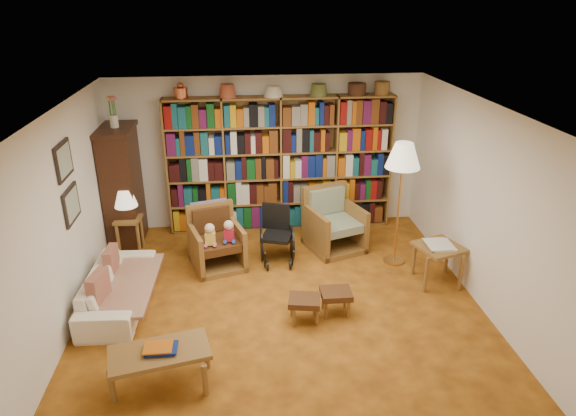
{
  "coord_description": "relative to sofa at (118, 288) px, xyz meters",
  "views": [
    {
      "loc": [
        -0.48,
        -5.57,
        3.69
      ],
      "look_at": [
        0.15,
        0.6,
        1.07
      ],
      "focal_mm": 32.0,
      "sensor_mm": 36.0,
      "label": 1
    }
  ],
  "objects": [
    {
      "name": "floor_lamp",
      "position": [
        3.8,
        0.74,
        1.32
      ],
      "size": [
        0.48,
        0.48,
        1.82
      ],
      "color": "gold",
      "rests_on": "floor"
    },
    {
      "name": "table_lamp",
      "position": [
        -0.1,
        1.43,
        0.64
      ],
      "size": [
        0.34,
        0.34,
        0.46
      ],
      "color": "gold",
      "rests_on": "side_table_lamp"
    },
    {
      "name": "sofa_throw",
      "position": [
        0.05,
        0.0,
        0.05
      ],
      "size": [
        0.87,
        1.55,
        0.04
      ],
      "primitive_type": "cube",
      "rotation": [
        0.0,
        0.0,
        -0.04
      ],
      "color": "beige",
      "rests_on": "sofa"
    },
    {
      "name": "wall_back",
      "position": [
        2.05,
        2.32,
        1.0
      ],
      "size": [
        5.0,
        0.0,
        5.0
      ],
      "primitive_type": "plane",
      "rotation": [
        1.57,
        0.0,
        0.0
      ],
      "color": "white",
      "rests_on": "floor"
    },
    {
      "name": "footstool_b",
      "position": [
        2.7,
        -0.47,
        0.01
      ],
      "size": [
        0.38,
        0.32,
        0.32
      ],
      "color": "#4D2D14",
      "rests_on": "floor"
    },
    {
      "name": "wheelchair",
      "position": [
        2.09,
        1.01,
        0.14
      ],
      "size": [
        0.52,
        0.67,
        0.84
      ],
      "color": "black",
      "rests_on": "floor"
    },
    {
      "name": "footstool_a",
      "position": [
        2.29,
        -0.59,
        0.02
      ],
      "size": [
        0.43,
        0.38,
        0.32
      ],
      "color": "#4D2D14",
      "rests_on": "floor"
    },
    {
      "name": "bookshelf",
      "position": [
        2.25,
        2.15,
        0.93
      ],
      "size": [
        3.6,
        0.3,
        2.42
      ],
      "color": "brown",
      "rests_on": "floor"
    },
    {
      "name": "cushion_left",
      "position": [
        -0.13,
        0.35,
        0.2
      ],
      "size": [
        0.13,
        0.36,
        0.36
      ],
      "primitive_type": "cube",
      "rotation": [
        0.0,
        0.0,
        -0.05
      ],
      "color": "maroon",
      "rests_on": "sofa"
    },
    {
      "name": "curio_cabinet",
      "position": [
        -0.2,
        1.82,
        0.71
      ],
      "size": [
        0.5,
        0.95,
        2.4
      ],
      "color": "#371C0F",
      "rests_on": "floor"
    },
    {
      "name": "armchair_sage",
      "position": [
        3.0,
        1.36,
        0.12
      ],
      "size": [
        1.01,
        1.01,
        0.94
      ],
      "color": "brown",
      "rests_on": "floor"
    },
    {
      "name": "wall_left",
      "position": [
        -0.45,
        -0.18,
        1.0
      ],
      "size": [
        0.0,
        5.0,
        5.0
      ],
      "primitive_type": "plane",
      "rotation": [
        1.57,
        0.0,
        1.57
      ],
      "color": "white",
      "rests_on": "floor"
    },
    {
      "name": "armchair_leather",
      "position": [
        1.22,
        0.97,
        0.12
      ],
      "size": [
        0.91,
        0.91,
        0.89
      ],
      "color": "brown",
      "rests_on": "floor"
    },
    {
      "name": "cushion_right",
      "position": [
        -0.13,
        -0.35,
        0.2
      ],
      "size": [
        0.2,
        0.4,
        0.39
      ],
      "primitive_type": "cube",
      "rotation": [
        0.0,
        0.0,
        -0.21
      ],
      "color": "maroon",
      "rests_on": "sofa"
    },
    {
      "name": "framed_pictures",
      "position": [
        -0.43,
        0.12,
        1.38
      ],
      "size": [
        0.03,
        0.52,
        0.97
      ],
      "color": "black",
      "rests_on": "wall_left"
    },
    {
      "name": "wall_right",
      "position": [
        4.55,
        -0.18,
        1.0
      ],
      "size": [
        0.0,
        5.0,
        5.0
      ],
      "primitive_type": "plane",
      "rotation": [
        1.57,
        0.0,
        -1.57
      ],
      "color": "white",
      "rests_on": "floor"
    },
    {
      "name": "floor",
      "position": [
        2.05,
        -0.18,
        -0.25
      ],
      "size": [
        5.0,
        5.0,
        0.0
      ],
      "primitive_type": "plane",
      "color": "#B5691B",
      "rests_on": "ground"
    },
    {
      "name": "side_table_papers",
      "position": [
        4.2,
        0.12,
        0.23
      ],
      "size": [
        0.7,
        0.7,
        0.59
      ],
      "color": "brown",
      "rests_on": "floor"
    },
    {
      "name": "coffee_table",
      "position": [
        0.71,
        -1.52,
        0.11
      ],
      "size": [
        1.06,
        0.69,
        0.46
      ],
      "color": "brown",
      "rests_on": "floor"
    },
    {
      "name": "ceiling",
      "position": [
        2.05,
        -0.18,
        2.25
      ],
      "size": [
        5.0,
        5.0,
        0.0
      ],
      "primitive_type": "plane",
      "rotation": [
        3.14,
        0.0,
        0.0
      ],
      "color": "white",
      "rests_on": "wall_back"
    },
    {
      "name": "sofa",
      "position": [
        0.0,
        0.0,
        0.0
      ],
      "size": [
        1.71,
        0.73,
        0.49
      ],
      "primitive_type": "imported",
      "rotation": [
        0.0,
        0.0,
        1.53
      ],
      "color": "white",
      "rests_on": "floor"
    },
    {
      "name": "wall_front",
      "position": [
        2.05,
        -2.68,
        1.0
      ],
      "size": [
        5.0,
        0.0,
        5.0
      ],
      "primitive_type": "plane",
      "rotation": [
        -1.57,
        0.0,
        0.0
      ],
      "color": "white",
      "rests_on": "floor"
    },
    {
      "name": "side_table_lamp",
      "position": [
        -0.1,
        1.43,
        0.17
      ],
      "size": [
        0.4,
        0.4,
        0.57
      ],
      "color": "brown",
      "rests_on": "floor"
    }
  ]
}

